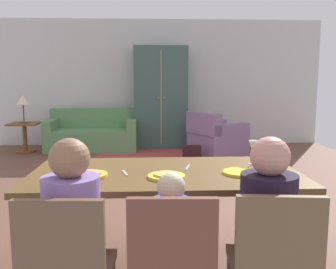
{
  "coord_description": "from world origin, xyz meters",
  "views": [
    {
      "loc": [
        -0.25,
        -4.12,
        1.4
      ],
      "look_at": [
        -0.05,
        -0.34,
        0.85
      ],
      "focal_mm": 40.0,
      "sensor_mm": 36.0,
      "label": 1
    }
  ],
  "objects_px": {
    "dining_table": "(165,180)",
    "plate_near_man": "(89,175)",
    "person_man": "(75,247)",
    "armchair": "(215,138)",
    "plate_near_child": "(166,176)",
    "dining_chair_man": "(67,267)",
    "side_table": "(25,133)",
    "handbag": "(192,153)",
    "table_lamp": "(23,101)",
    "plate_near_woman": "(241,172)",
    "person_child": "(171,259)",
    "wine_glass": "(253,147)",
    "dining_chair_woman": "(273,262)",
    "person_woman": "(265,243)",
    "armoire": "(161,97)",
    "dining_chair_child": "(172,264)",
    "couch": "(93,135)"
  },
  "relations": [
    {
      "from": "plate_near_man",
      "to": "couch",
      "type": "xyz_separation_m",
      "value": [
        -0.75,
        5.17,
        -0.47
      ]
    },
    {
      "from": "table_lamp",
      "to": "plate_near_woman",
      "type": "bearing_deg",
      "value": -57.91
    },
    {
      "from": "plate_near_woman",
      "to": "dining_chair_man",
      "type": "bearing_deg",
      "value": -144.42
    },
    {
      "from": "dining_chair_man",
      "to": "handbag",
      "type": "height_order",
      "value": "dining_chair_man"
    },
    {
      "from": "person_man",
      "to": "person_child",
      "type": "bearing_deg",
      "value": -0.57
    },
    {
      "from": "dining_chair_man",
      "to": "table_lamp",
      "type": "bearing_deg",
      "value": 109.79
    },
    {
      "from": "person_woman",
      "to": "side_table",
      "type": "height_order",
      "value": "person_woman"
    },
    {
      "from": "plate_near_woman",
      "to": "wine_glass",
      "type": "relative_size",
      "value": 1.34
    },
    {
      "from": "side_table",
      "to": "handbag",
      "type": "xyz_separation_m",
      "value": [
        3.19,
        -0.9,
        -0.25
      ]
    },
    {
      "from": "plate_near_child",
      "to": "plate_near_woman",
      "type": "xyz_separation_m",
      "value": [
        0.52,
        0.08,
        0.0
      ]
    },
    {
      "from": "wine_glass",
      "to": "armchair",
      "type": "bearing_deg",
      "value": 83.66
    },
    {
      "from": "plate_near_man",
      "to": "person_man",
      "type": "distance_m",
      "value": 0.61
    },
    {
      "from": "person_man",
      "to": "armoire",
      "type": "distance_m",
      "value": 6.02
    },
    {
      "from": "wine_glass",
      "to": "armoire",
      "type": "relative_size",
      "value": 0.09
    },
    {
      "from": "dining_table",
      "to": "dining_chair_woman",
      "type": "height_order",
      "value": "dining_chair_woman"
    },
    {
      "from": "plate_near_woman",
      "to": "handbag",
      "type": "xyz_separation_m",
      "value": [
        0.12,
        3.99,
        -0.64
      ]
    },
    {
      "from": "dining_chair_man",
      "to": "side_table",
      "type": "bearing_deg",
      "value": 109.79
    },
    {
      "from": "plate_near_man",
      "to": "dining_chair_man",
      "type": "bearing_deg",
      "value": -90.28
    },
    {
      "from": "side_table",
      "to": "wine_glass",
      "type": "bearing_deg",
      "value": -55.01
    },
    {
      "from": "plate_near_child",
      "to": "dining_chair_man",
      "type": "bearing_deg",
      "value": -128.16
    },
    {
      "from": "dining_chair_woman",
      "to": "handbag",
      "type": "xyz_separation_m",
      "value": [
        0.13,
        4.73,
        -0.36
      ]
    },
    {
      "from": "side_table",
      "to": "table_lamp",
      "type": "bearing_deg",
      "value": 90.0
    },
    {
      "from": "armoire",
      "to": "side_table",
      "type": "relative_size",
      "value": 3.62
    },
    {
      "from": "side_table",
      "to": "table_lamp",
      "type": "distance_m",
      "value": 0.63
    },
    {
      "from": "plate_near_child",
      "to": "couch",
      "type": "xyz_separation_m",
      "value": [
        -1.27,
        5.23,
        -0.47
      ]
    },
    {
      "from": "wine_glass",
      "to": "person_man",
      "type": "height_order",
      "value": "person_man"
    },
    {
      "from": "dining_chair_man",
      "to": "couch",
      "type": "bearing_deg",
      "value": 97.23
    },
    {
      "from": "plate_near_man",
      "to": "dining_chair_man",
      "type": "distance_m",
      "value": 0.77
    },
    {
      "from": "dining_chair_woman",
      "to": "side_table",
      "type": "bearing_deg",
      "value": 118.5
    },
    {
      "from": "dining_chair_woman",
      "to": "armchair",
      "type": "distance_m",
      "value": 5.25
    },
    {
      "from": "person_woman",
      "to": "dining_chair_child",
      "type": "bearing_deg",
      "value": -161.57
    },
    {
      "from": "plate_near_child",
      "to": "person_woman",
      "type": "xyz_separation_m",
      "value": [
        0.52,
        -0.49,
        -0.26
      ]
    },
    {
      "from": "person_man",
      "to": "dining_chair_child",
      "type": "relative_size",
      "value": 1.28
    },
    {
      "from": "dining_table",
      "to": "plate_near_man",
      "type": "relative_size",
      "value": 7.53
    },
    {
      "from": "dining_chair_man",
      "to": "person_man",
      "type": "relative_size",
      "value": 0.78
    },
    {
      "from": "person_man",
      "to": "armchair",
      "type": "bearing_deg",
      "value": 71.74
    },
    {
      "from": "plate_near_man",
      "to": "person_child",
      "type": "height_order",
      "value": "person_child"
    },
    {
      "from": "dining_chair_child",
      "to": "person_woman",
      "type": "distance_m",
      "value": 0.55
    },
    {
      "from": "person_child",
      "to": "couch",
      "type": "bearing_deg",
      "value": 102.52
    },
    {
      "from": "table_lamp",
      "to": "person_woman",
      "type": "bearing_deg",
      "value": -60.64
    },
    {
      "from": "person_child",
      "to": "couch",
      "type": "height_order",
      "value": "person_child"
    },
    {
      "from": "dining_chair_child",
      "to": "handbag",
      "type": "height_order",
      "value": "dining_chair_child"
    },
    {
      "from": "table_lamp",
      "to": "person_man",
      "type": "bearing_deg",
      "value": -69.58
    },
    {
      "from": "plate_near_man",
      "to": "handbag",
      "type": "bearing_deg",
      "value": 73.88
    },
    {
      "from": "plate_near_man",
      "to": "person_child",
      "type": "bearing_deg",
      "value": -46.83
    },
    {
      "from": "plate_near_man",
      "to": "table_lamp",
      "type": "xyz_separation_m",
      "value": [
        -2.03,
        4.91,
        0.24
      ]
    },
    {
      "from": "dining_chair_man",
      "to": "side_table",
      "type": "height_order",
      "value": "dining_chair_man"
    },
    {
      "from": "plate_near_child",
      "to": "armchair",
      "type": "distance_m",
      "value": 4.7
    },
    {
      "from": "dining_chair_man",
      "to": "person_child",
      "type": "distance_m",
      "value": 0.55
    },
    {
      "from": "plate_near_child",
      "to": "dining_chair_woman",
      "type": "height_order",
      "value": "dining_chair_woman"
    }
  ]
}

